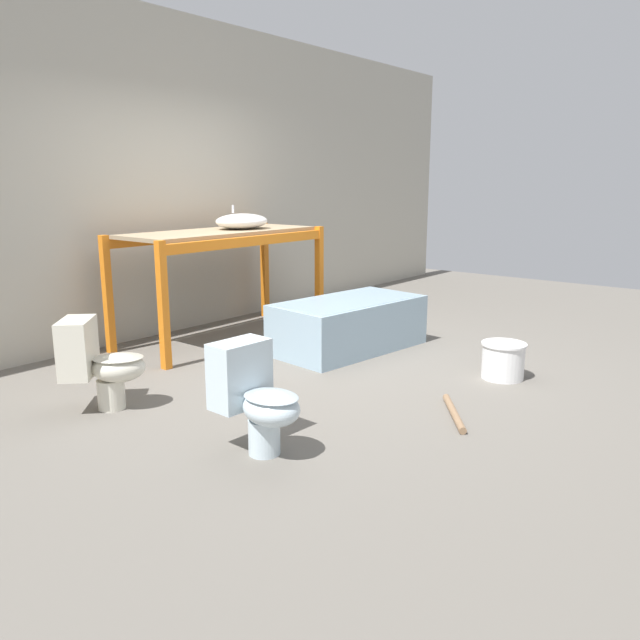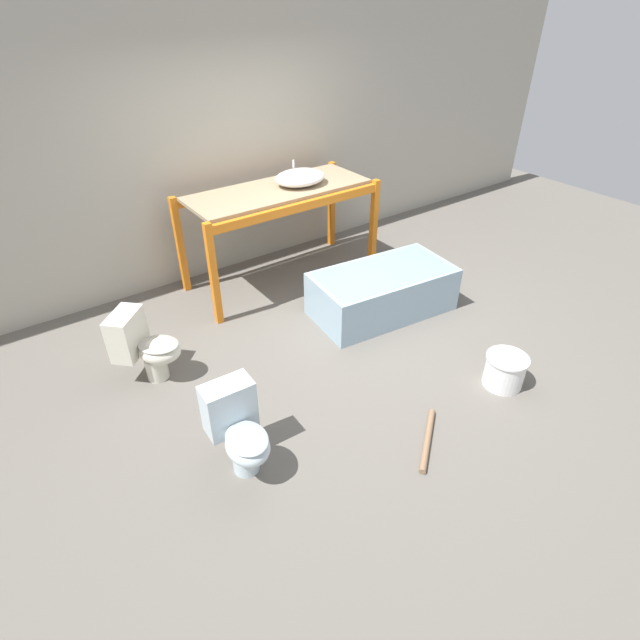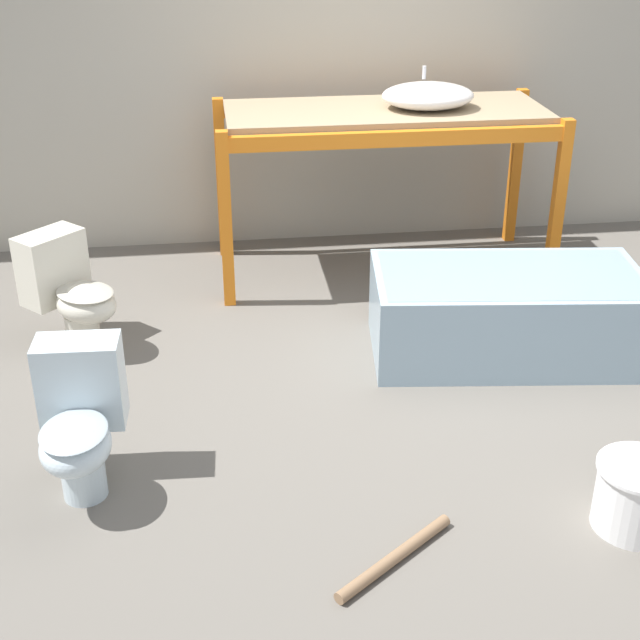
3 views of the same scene
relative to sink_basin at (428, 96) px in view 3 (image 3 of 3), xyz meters
The scene contains 9 objects.
ground_plane 1.79m from the sink_basin, 109.27° to the right, with size 12.00×12.00×0.00m, color #666059.
warehouse_wall_rear 0.95m from the sink_basin, 122.09° to the left, with size 10.80×0.08×3.20m.
shelving_rack 0.34m from the sink_basin, behind, with size 2.13×0.89×1.09m.
sink_basin is the anchor object (origin of this frame).
bathtub_main 1.51m from the sink_basin, 80.43° to the right, with size 1.53×0.91×0.47m.
toilet_near 3.02m from the sink_basin, 132.82° to the right, with size 0.37×0.56×0.65m.
toilet_far 2.45m from the sink_basin, 159.64° to the right, with size 0.62×0.62×0.65m.
bucket_white 2.89m from the sink_basin, 84.36° to the right, with size 0.36×0.36×0.29m.
loose_pipe 3.10m from the sink_basin, 104.94° to the right, with size 0.53×0.42×0.05m.
Camera 3 is at (-0.93, -4.11, 2.41)m, focal length 50.00 mm.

